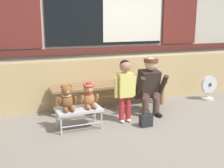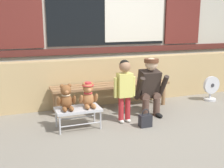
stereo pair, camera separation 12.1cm
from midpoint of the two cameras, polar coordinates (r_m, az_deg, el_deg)
ground_plane at (r=4.12m, az=9.07°, el=-8.79°), size 60.00×60.00×0.00m
brick_low_wall at (r=5.23m, az=1.57°, el=0.87°), size 6.89×0.25×0.85m
shop_facade at (r=5.61m, az=-0.35°, el=13.98°), size 7.03×0.26×3.21m
wooden_bench_long at (r=4.83m, az=0.60°, el=-0.77°), size 2.10×0.40×0.44m
small_display_bench at (r=3.98m, az=-6.19°, el=-5.42°), size 0.64×0.36×0.30m
teddy_bear_plain at (r=3.89m, az=-8.55°, el=-2.89°), size 0.28×0.26×0.36m
teddy_bear_with_hat at (r=3.96m, az=-4.03°, el=-2.34°), size 0.28×0.27×0.36m
child_standing at (r=4.12m, az=3.47°, el=-0.05°), size 0.35×0.18×0.96m
adult_crouching at (r=4.52m, az=8.58°, el=-0.47°), size 0.50×0.49×0.95m
handbag_on_ground at (r=4.10m, az=7.74°, el=-7.46°), size 0.18×0.11×0.27m
floor_fan at (r=5.69m, az=20.33°, el=-0.88°), size 0.34×0.24×0.48m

